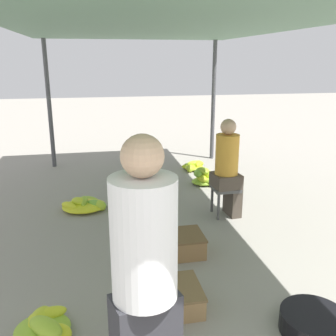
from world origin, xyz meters
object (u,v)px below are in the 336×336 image
vendor_foreground (145,281)px  crate_mid (183,244)px  banana_pile_left_1 (85,205)px  stool (225,192)px  vendor_seated (228,167)px  banana_pile_left_0 (45,326)px  banana_pile_right_1 (193,166)px  banana_pile_right_2 (204,177)px  crate_near (174,297)px  basin_black (314,323)px

vendor_foreground → crate_mid: 2.02m
banana_pile_left_1 → stool: bearing=-17.1°
stool → vendor_seated: vendor_seated is taller
banana_pile_left_0 → banana_pile_right_1: bearing=61.0°
banana_pile_right_2 → banana_pile_left_0: bearing=-124.4°
crate_near → crate_mid: 0.93m
vendor_foreground → banana_pile_left_0: (-0.67, 0.76, -0.79)m
banana_pile_left_1 → crate_near: crate_near is taller
stool → banana_pile_left_0: stool is taller
vendor_foreground → basin_black: size_ratio=3.28×
stool → crate_mid: stool is taller
banana_pile_left_0 → banana_pile_left_1: bearing=83.9°
vendor_foreground → banana_pile_left_0: size_ratio=3.42×
vendor_foreground → banana_pile_left_1: 3.36m
vendor_foreground → banana_pile_right_2: vendor_foreground is taller
stool → banana_pile_right_2: size_ratio=0.76×
stool → crate_mid: (-0.79, -0.90, -0.21)m
vendor_foreground → crate_near: size_ratio=3.65×
vendor_seated → basin_black: 2.35m
banana_pile_left_0 → crate_mid: crate_mid is taller
banana_pile_left_0 → crate_near: (1.02, 0.12, 0.02)m
banana_pile_right_1 → banana_pile_left_1: bearing=-141.5°
basin_black → crate_near: crate_near is taller
stool → vendor_seated: size_ratio=0.31×
banana_pile_right_2 → banana_pile_left_1: bearing=-159.5°
vendor_seated → crate_near: bearing=-121.7°
vendor_seated → banana_pile_right_2: bearing=87.0°
basin_black → banana_pile_right_2: size_ratio=0.98×
vendor_seated → banana_pile_right_2: (0.07, 1.29, -0.55)m
vendor_seated → banana_pile_left_0: bearing=-138.1°
banana_pile_left_1 → banana_pile_left_0: bearing=-96.1°
banana_pile_right_2 → crate_mid: size_ratio=1.23×
stool → banana_pile_left_0: 2.85m
vendor_seated → banana_pile_left_0: vendor_seated is taller
stool → banana_pile_left_0: bearing=-137.8°
vendor_foreground → banana_pile_left_1: size_ratio=2.48×
crate_mid → banana_pile_right_2: bearing=68.3°
banana_pile_right_2 → crate_mid: 2.36m
vendor_seated → banana_pile_right_1: size_ratio=2.67×
banana_pile_left_0 → banana_pile_right_2: (2.19, 3.19, 0.04)m
banana_pile_left_0 → vendor_seated: bearing=41.9°
vendor_foreground → crate_mid: bearing=69.9°
banana_pile_right_1 → stool: bearing=-93.7°
basin_black → banana_pile_left_1: size_ratio=0.76×
vendor_foreground → basin_black: (1.34, 0.39, -0.79)m
banana_pile_right_1 → banana_pile_left_0: bearing=-119.0°
banana_pile_right_1 → banana_pile_right_2: 0.86m
basin_black → banana_pile_right_2: bearing=87.1°
stool → crate_near: (-1.08, -1.78, -0.22)m
banana_pile_right_2 → crate_mid: banana_pile_right_2 is taller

